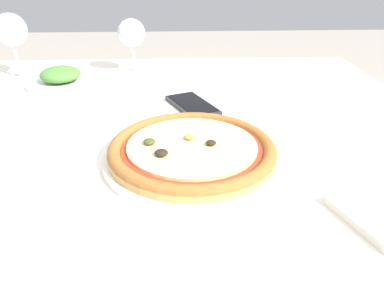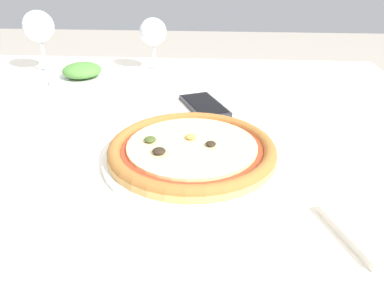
{
  "view_description": "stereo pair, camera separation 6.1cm",
  "coord_description": "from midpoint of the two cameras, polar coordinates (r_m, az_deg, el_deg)",
  "views": [
    {
      "loc": [
        0.12,
        -0.7,
        1.05
      ],
      "look_at": [
        0.14,
        -0.15,
        0.77
      ],
      "focal_mm": 35.0,
      "sensor_mm": 36.0,
      "label": 1
    },
    {
      "loc": [
        0.18,
        -0.7,
        1.05
      ],
      "look_at": [
        0.14,
        -0.15,
        0.77
      ],
      "focal_mm": 35.0,
      "sensor_mm": 36.0,
      "label": 2
    }
  ],
  "objects": [
    {
      "name": "pizza_plate",
      "position": [
        0.62,
        2.83,
        -1.13
      ],
      "size": [
        0.29,
        0.29,
        0.04
      ],
      "color": "white",
      "rests_on": "dining_table"
    },
    {
      "name": "dining_table",
      "position": [
        0.81,
        -7.3,
        -1.89
      ],
      "size": [
        1.33,
        1.02,
        0.74
      ],
      "color": "brown",
      "rests_on": "ground_plane"
    },
    {
      "name": "cell_phone",
      "position": [
        0.84,
        3.97,
        5.85
      ],
      "size": [
        0.12,
        0.16,
        0.01
      ],
      "color": "#232328",
      "rests_on": "dining_table"
    },
    {
      "name": "side_plate",
      "position": [
        1.05,
        -14.74,
        10.23
      ],
      "size": [
        0.18,
        0.18,
        0.05
      ],
      "color": "white",
      "rests_on": "dining_table"
    },
    {
      "name": "wine_glass_far_right",
      "position": [
        1.14,
        -20.89,
        16.21
      ],
      "size": [
        0.08,
        0.08,
        0.17
      ],
      "color": "silver",
      "rests_on": "dining_table"
    },
    {
      "name": "wine_glass_far_left",
      "position": [
        1.09,
        -4.47,
        16.45
      ],
      "size": [
        0.08,
        0.08,
        0.15
      ],
      "color": "silver",
      "rests_on": "dining_table"
    }
  ]
}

